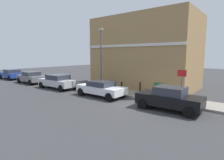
# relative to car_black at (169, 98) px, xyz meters

# --- Properties ---
(ground) EXTENTS (80.00, 80.00, 0.00)m
(ground) POSITION_rel_car_black_xyz_m (0.17, 2.13, -0.76)
(ground) COLOR #38383A
(sidewalk) EXTENTS (2.24, 30.00, 0.15)m
(sidewalk) POSITION_rel_car_black_xyz_m (2.26, 8.13, -0.68)
(sidewalk) COLOR gray
(sidewalk) RESTS_ON ground
(corner_building) EXTENTS (6.22, 10.24, 7.24)m
(corner_building) POSITION_rel_car_black_xyz_m (6.43, 5.25, 2.86)
(corner_building) COLOR #9E7A4C
(corner_building) RESTS_ON ground
(car_black) EXTENTS (1.89, 3.95, 1.48)m
(car_black) POSITION_rel_car_black_xyz_m (0.00, 0.00, 0.00)
(car_black) COLOR black
(car_black) RESTS_ON ground
(car_white) EXTENTS (1.90, 4.21, 1.30)m
(car_white) POSITION_rel_car_black_xyz_m (0.10, 5.80, -0.06)
(car_white) COLOR silver
(car_white) RESTS_ON ground
(car_silver) EXTENTS (2.03, 4.44, 1.43)m
(car_silver) POSITION_rel_car_black_xyz_m (-0.03, 11.64, -0.01)
(car_silver) COLOR #B7B7BC
(car_silver) RESTS_ON ground
(car_grey) EXTENTS (2.01, 4.17, 1.41)m
(car_grey) POSITION_rel_car_black_xyz_m (0.01, 17.19, -0.02)
(car_grey) COLOR slate
(car_grey) RESTS_ON ground
(car_blue) EXTENTS (2.03, 4.27, 1.39)m
(car_blue) POSITION_rel_car_black_xyz_m (0.13, 23.02, -0.03)
(car_blue) COLOR navy
(car_blue) RESTS_ON ground
(utility_cabinet) EXTENTS (0.46, 0.61, 1.15)m
(utility_cabinet) POSITION_rel_car_black_xyz_m (2.11, 1.71, -0.08)
(utility_cabinet) COLOR #1E4C28
(utility_cabinet) RESTS_ON sidewalk
(bollard_near_cabinet) EXTENTS (0.14, 0.14, 1.04)m
(bollard_near_cabinet) POSITION_rel_car_black_xyz_m (2.21, 3.34, -0.05)
(bollard_near_cabinet) COLOR black
(bollard_near_cabinet) RESTS_ON sidewalk
(bollard_far_kerb) EXTENTS (0.14, 0.14, 1.04)m
(bollard_far_kerb) POSITION_rel_car_black_xyz_m (1.39, 4.63, -0.05)
(bollard_far_kerb) COLOR black
(bollard_far_kerb) RESTS_ON sidewalk
(street_sign) EXTENTS (0.08, 0.60, 2.30)m
(street_sign) POSITION_rel_car_black_xyz_m (1.57, -0.20, 0.90)
(street_sign) COLOR #59595B
(street_sign) RESTS_ON sidewalk
(lamppost) EXTENTS (0.20, 0.44, 5.72)m
(lamppost) POSITION_rel_car_black_xyz_m (1.96, 7.48, 2.55)
(lamppost) COLOR #59595B
(lamppost) RESTS_ON sidewalk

